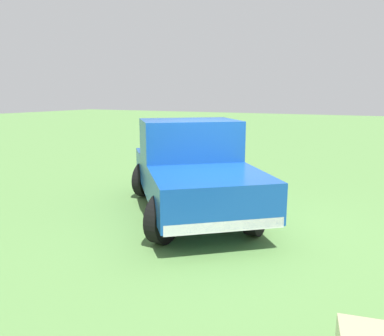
{
  "coord_description": "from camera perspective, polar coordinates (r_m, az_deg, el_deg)",
  "views": [
    {
      "loc": [
        5.98,
        2.6,
        2.3
      ],
      "look_at": [
        -0.36,
        -0.74,
        0.9
      ],
      "focal_mm": 35.07,
      "sensor_mm": 36.0,
      "label": 1
    }
  ],
  "objects": [
    {
      "name": "pickup_truck",
      "position": [
        7.4,
        -0.19,
        0.46
      ],
      "size": [
        4.56,
        4.25,
        1.82
      ],
      "rotation": [
        0.0,
        0.0,
        0.7
      ],
      "color": "black",
      "rests_on": "ground_plane"
    },
    {
      "name": "traffic_cone",
      "position": [
        10.98,
        0.27,
        0.45
      ],
      "size": [
        0.32,
        0.32,
        0.55
      ],
      "primitive_type": "cone",
      "color": "orange",
      "rests_on": "ground_plane"
    },
    {
      "name": "ground_plane",
      "position": [
        6.91,
        4.11,
        -8.4
      ],
      "size": [
        80.0,
        80.0,
        0.0
      ],
      "primitive_type": "plane",
      "color": "#5B8C47"
    }
  ]
}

